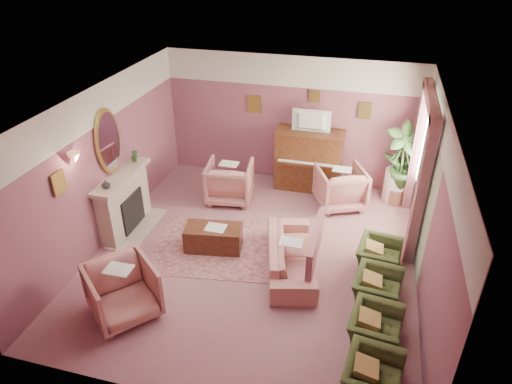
% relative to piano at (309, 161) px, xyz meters
% --- Properties ---
extents(floor, '(5.50, 6.00, 0.01)m').
position_rel_piano_xyz_m(floor, '(-0.50, -2.68, -0.65)').
color(floor, '#8E5861').
rests_on(floor, ground).
extents(ceiling, '(5.50, 6.00, 0.01)m').
position_rel_piano_xyz_m(ceiling, '(-0.50, -2.68, 2.15)').
color(ceiling, beige).
rests_on(ceiling, wall_back).
extents(wall_back, '(5.50, 0.02, 2.80)m').
position_rel_piano_xyz_m(wall_back, '(-0.50, 0.32, 0.75)').
color(wall_back, '#663F54').
rests_on(wall_back, floor).
extents(wall_front, '(5.50, 0.02, 2.80)m').
position_rel_piano_xyz_m(wall_front, '(-0.50, -5.68, 0.75)').
color(wall_front, '#663F54').
rests_on(wall_front, floor).
extents(wall_left, '(0.02, 6.00, 2.80)m').
position_rel_piano_xyz_m(wall_left, '(-3.25, -2.68, 0.75)').
color(wall_left, '#663F54').
rests_on(wall_left, floor).
extents(wall_right, '(0.02, 6.00, 2.80)m').
position_rel_piano_xyz_m(wall_right, '(2.25, -2.68, 0.75)').
color(wall_right, '#663F54').
rests_on(wall_right, floor).
extents(picture_rail_band, '(5.50, 0.01, 0.65)m').
position_rel_piano_xyz_m(picture_rail_band, '(-0.50, 0.31, 1.82)').
color(picture_rail_band, silver).
rests_on(picture_rail_band, wall_back).
extents(stripe_panel, '(0.01, 3.00, 2.15)m').
position_rel_piano_xyz_m(stripe_panel, '(2.23, -1.38, 0.42)').
color(stripe_panel, '#929F7C').
rests_on(stripe_panel, wall_right).
extents(fireplace_surround, '(0.30, 1.40, 1.10)m').
position_rel_piano_xyz_m(fireplace_surround, '(-3.09, -2.48, -0.10)').
color(fireplace_surround, tan).
rests_on(fireplace_surround, floor).
extents(fireplace_inset, '(0.18, 0.72, 0.68)m').
position_rel_piano_xyz_m(fireplace_inset, '(-2.99, -2.48, -0.25)').
color(fireplace_inset, black).
rests_on(fireplace_inset, floor).
extents(fire_ember, '(0.06, 0.54, 0.10)m').
position_rel_piano_xyz_m(fire_ember, '(-2.95, -2.48, -0.43)').
color(fire_ember, orange).
rests_on(fire_ember, floor).
extents(mantel_shelf, '(0.40, 1.55, 0.07)m').
position_rel_piano_xyz_m(mantel_shelf, '(-3.06, -2.48, 0.47)').
color(mantel_shelf, tan).
rests_on(mantel_shelf, fireplace_surround).
extents(hearth, '(0.55, 1.50, 0.02)m').
position_rel_piano_xyz_m(hearth, '(-2.89, -2.48, -0.64)').
color(hearth, tan).
rests_on(hearth, floor).
extents(mirror_frame, '(0.04, 0.72, 1.20)m').
position_rel_piano_xyz_m(mirror_frame, '(-3.20, -2.48, 1.15)').
color(mirror_frame, '#BAA649').
rests_on(mirror_frame, wall_left).
extents(mirror_glass, '(0.01, 0.60, 1.06)m').
position_rel_piano_xyz_m(mirror_glass, '(-3.17, -2.48, 1.15)').
color(mirror_glass, white).
rests_on(mirror_glass, wall_left).
extents(sconce_shade, '(0.20, 0.20, 0.16)m').
position_rel_piano_xyz_m(sconce_shade, '(-3.12, -3.53, 1.33)').
color(sconce_shade, '#E49465').
rests_on(sconce_shade, wall_left).
extents(piano, '(1.40, 0.60, 1.30)m').
position_rel_piano_xyz_m(piano, '(0.00, 0.00, 0.00)').
color(piano, '#4B2713').
rests_on(piano, floor).
extents(piano_keyshelf, '(1.30, 0.12, 0.06)m').
position_rel_piano_xyz_m(piano_keyshelf, '(-0.00, -0.35, 0.07)').
color(piano_keyshelf, '#4B2713').
rests_on(piano_keyshelf, piano).
extents(piano_keys, '(1.20, 0.08, 0.02)m').
position_rel_piano_xyz_m(piano_keys, '(0.00, -0.35, 0.11)').
color(piano_keys, white).
rests_on(piano_keys, piano).
extents(piano_top, '(1.45, 0.65, 0.04)m').
position_rel_piano_xyz_m(piano_top, '(0.00, 0.00, 0.66)').
color(piano_top, '#4B2713').
rests_on(piano_top, piano).
extents(television, '(0.80, 0.12, 0.48)m').
position_rel_piano_xyz_m(television, '(0.00, -0.05, 0.95)').
color(television, black).
rests_on(television, piano).
extents(print_back_left, '(0.30, 0.03, 0.38)m').
position_rel_piano_xyz_m(print_back_left, '(-1.30, 0.28, 1.07)').
color(print_back_left, '#BAA649').
rests_on(print_back_left, wall_back).
extents(print_back_right, '(0.26, 0.03, 0.34)m').
position_rel_piano_xyz_m(print_back_right, '(1.05, 0.28, 1.13)').
color(print_back_right, '#BAA649').
rests_on(print_back_right, wall_back).
extents(print_back_mid, '(0.22, 0.03, 0.26)m').
position_rel_piano_xyz_m(print_back_mid, '(0.00, 0.28, 1.35)').
color(print_back_mid, '#BAA649').
rests_on(print_back_mid, wall_back).
extents(print_left_wall, '(0.03, 0.28, 0.36)m').
position_rel_piano_xyz_m(print_left_wall, '(-3.21, -3.88, 1.07)').
color(print_left_wall, '#BAA649').
rests_on(print_left_wall, wall_left).
extents(window_blind, '(0.03, 1.40, 1.80)m').
position_rel_piano_xyz_m(window_blind, '(2.20, -1.13, 1.05)').
color(window_blind, beige).
rests_on(window_blind, wall_right).
extents(curtain_left, '(0.16, 0.34, 2.60)m').
position_rel_piano_xyz_m(curtain_left, '(2.12, -2.05, 0.65)').
color(curtain_left, '#894C56').
rests_on(curtain_left, floor).
extents(curtain_right, '(0.16, 0.34, 2.60)m').
position_rel_piano_xyz_m(curtain_right, '(2.12, -0.21, 0.65)').
color(curtain_right, '#894C56').
rests_on(curtain_right, floor).
extents(pelmet, '(0.16, 2.20, 0.16)m').
position_rel_piano_xyz_m(pelmet, '(2.12, -1.13, 1.91)').
color(pelmet, '#894C56').
rests_on(pelmet, wall_right).
extents(mantel_plant, '(0.16, 0.16, 0.28)m').
position_rel_piano_xyz_m(mantel_plant, '(-3.05, -1.93, 0.64)').
color(mantel_plant, '#355C29').
rests_on(mantel_plant, mantel_shelf).
extents(mantel_vase, '(0.16, 0.16, 0.16)m').
position_rel_piano_xyz_m(mantel_vase, '(-3.05, -2.98, 0.58)').
color(mantel_vase, silver).
rests_on(mantel_vase, mantel_shelf).
extents(area_rug, '(2.74, 2.15, 0.01)m').
position_rel_piano_xyz_m(area_rug, '(-1.08, -2.61, -0.64)').
color(area_rug, '#925859').
rests_on(area_rug, floor).
extents(coffee_table, '(1.06, 0.65, 0.45)m').
position_rel_piano_xyz_m(coffee_table, '(-1.26, -2.67, -0.43)').
color(coffee_table, '#472315').
rests_on(coffee_table, floor).
extents(table_paper, '(0.35, 0.28, 0.01)m').
position_rel_piano_xyz_m(table_paper, '(-1.21, -2.67, -0.20)').
color(table_paper, silver).
rests_on(table_paper, coffee_table).
extents(sofa, '(0.64, 1.91, 0.77)m').
position_rel_piano_xyz_m(sofa, '(0.18, -2.87, -0.26)').
color(sofa, tan).
rests_on(sofa, floor).
extents(sofa_throw, '(0.10, 1.45, 0.53)m').
position_rel_piano_xyz_m(sofa_throw, '(0.58, -2.87, -0.05)').
color(sofa_throw, '#894C56').
rests_on(sofa_throw, sofa).
extents(floral_armchair_left, '(0.91, 0.91, 0.95)m').
position_rel_piano_xyz_m(floral_armchair_left, '(-1.50, -0.96, -0.18)').
color(floral_armchair_left, tan).
rests_on(floral_armchair_left, floor).
extents(floral_armchair_right, '(0.91, 0.91, 0.95)m').
position_rel_piano_xyz_m(floral_armchair_right, '(0.76, -0.61, -0.18)').
color(floral_armchair_right, tan).
rests_on(floral_armchair_right, floor).
extents(floral_armchair_front, '(0.91, 0.91, 0.95)m').
position_rel_piano_xyz_m(floral_armchair_front, '(-1.99, -4.54, -0.18)').
color(floral_armchair_front, tan).
rests_on(floral_armchair_front, floor).
extents(olive_chair_a, '(0.55, 0.78, 0.68)m').
position_rel_piano_xyz_m(olive_chair_a, '(1.61, -4.97, -0.31)').
color(olive_chair_a, '#3C4822').
rests_on(olive_chair_a, floor).
extents(olive_chair_b, '(0.55, 0.78, 0.68)m').
position_rel_piano_xyz_m(olive_chair_b, '(1.61, -4.15, -0.31)').
color(olive_chair_b, '#3C4822').
rests_on(olive_chair_b, floor).
extents(olive_chair_c, '(0.55, 0.78, 0.68)m').
position_rel_piano_xyz_m(olive_chair_c, '(1.61, -3.33, -0.31)').
color(olive_chair_c, '#3C4822').
rests_on(olive_chair_c, floor).
extents(olive_chair_d, '(0.55, 0.78, 0.68)m').
position_rel_piano_xyz_m(olive_chair_d, '(1.61, -2.51, -0.31)').
color(olive_chair_d, '#3C4822').
rests_on(olive_chair_d, floor).
extents(side_table, '(0.52, 0.52, 0.70)m').
position_rel_piano_xyz_m(side_table, '(1.89, -0.07, -0.30)').
color(side_table, silver).
rests_on(side_table, floor).
extents(side_plant_big, '(0.30, 0.30, 0.34)m').
position_rel_piano_xyz_m(side_plant_big, '(1.89, -0.07, 0.22)').
color(side_plant_big, '#355C29').
rests_on(side_plant_big, side_table).
extents(side_plant_small, '(0.16, 0.16, 0.28)m').
position_rel_piano_xyz_m(side_plant_small, '(2.01, -0.17, 0.19)').
color(side_plant_small, '#355C29').
rests_on(side_plant_small, side_table).
extents(palm_pot, '(0.34, 0.34, 0.34)m').
position_rel_piano_xyz_m(palm_pot, '(1.89, -0.19, -0.48)').
color(palm_pot, brown).
rests_on(palm_pot, floor).
extents(palm_plant, '(0.76, 0.76, 1.44)m').
position_rel_piano_xyz_m(palm_plant, '(1.89, -0.19, 0.41)').
color(palm_plant, '#355C29').
rests_on(palm_plant, palm_pot).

